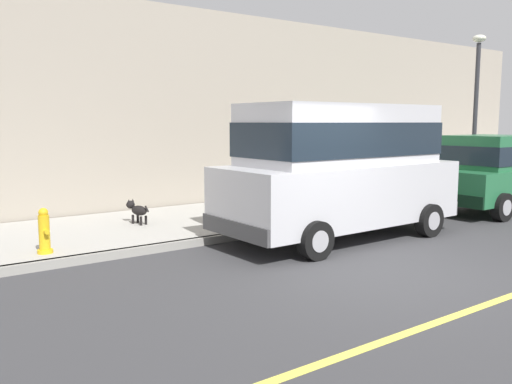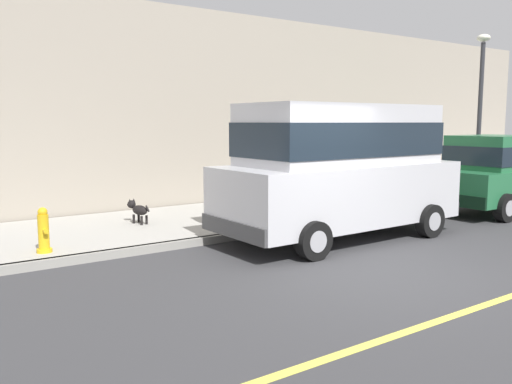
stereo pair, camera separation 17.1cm
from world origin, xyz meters
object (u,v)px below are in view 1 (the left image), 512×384
(fire_hydrant, at_px, (44,232))
(street_lamp, at_px, (476,96))
(car_green_hatchback, at_px, (493,172))
(dog_black, at_px, (137,210))
(car_silver_van, at_px, (340,165))

(fire_hydrant, height_order, street_lamp, street_lamp)
(car_green_hatchback, bearing_deg, dog_black, -110.37)
(car_silver_van, relative_size, car_green_hatchback, 1.29)
(street_lamp, bearing_deg, car_silver_van, -78.27)
(car_silver_van, bearing_deg, street_lamp, 101.73)
(car_silver_van, xyz_separation_m, street_lamp, (-1.37, 6.59, 1.51))
(dog_black, relative_size, street_lamp, 0.17)
(dog_black, distance_m, fire_hydrant, 2.65)
(car_green_hatchback, relative_size, fire_hydrant, 5.25)
(dog_black, distance_m, street_lamp, 9.85)
(dog_black, bearing_deg, car_green_hatchback, 69.63)
(car_silver_van, relative_size, fire_hydrant, 6.78)
(car_silver_van, distance_m, fire_hydrant, 5.31)
(car_silver_van, relative_size, street_lamp, 1.11)
(fire_hydrant, relative_size, street_lamp, 0.16)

